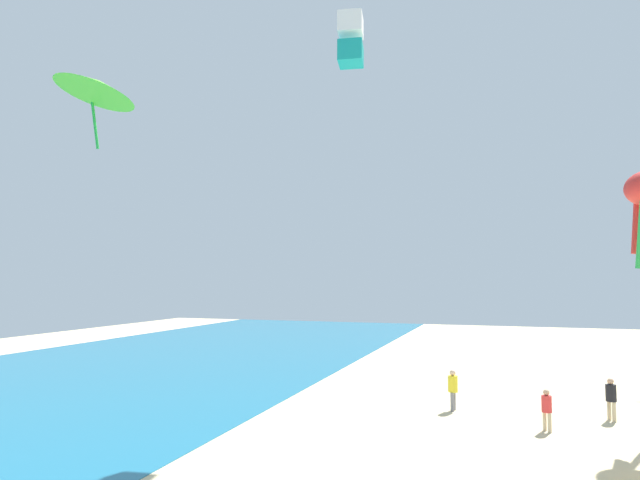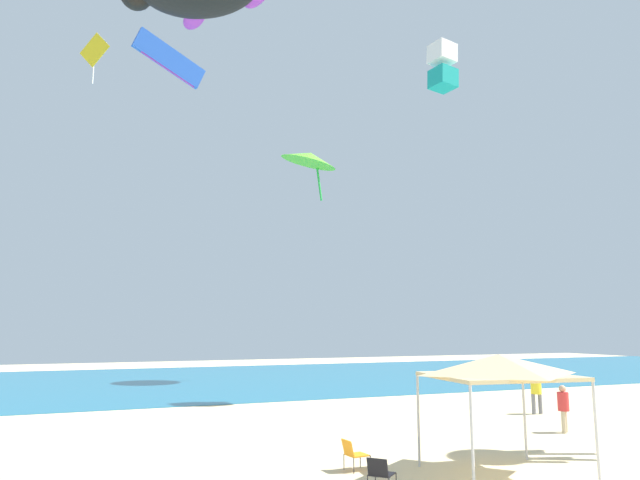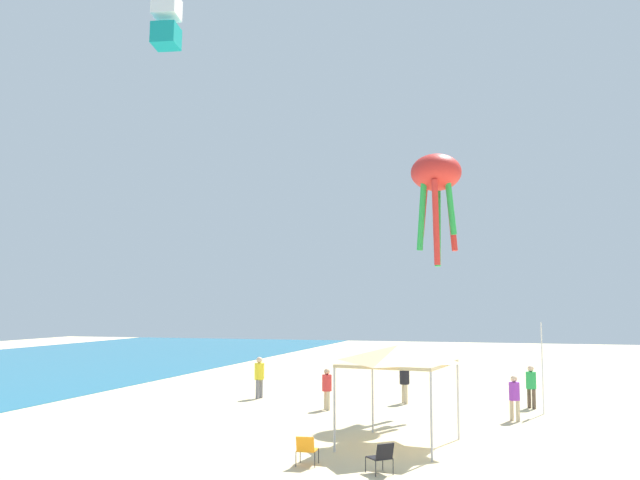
# 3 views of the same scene
# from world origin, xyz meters

# --- Properties ---
(ground) EXTENTS (120.00, 120.00, 0.10)m
(ground) POSITION_xyz_m (0.00, 0.00, -0.05)
(ground) COLOR beige
(canopy_tent) EXTENTS (3.83, 3.46, 3.09)m
(canopy_tent) POSITION_xyz_m (0.30, 3.65, 2.77)
(canopy_tent) COLOR #B7B7BC
(canopy_tent) RESTS_ON ground
(folding_chair_near_cooler) EXTENTS (0.81, 0.80, 0.82)m
(folding_chair_near_cooler) POSITION_xyz_m (-3.40, 3.48, 0.47)
(folding_chair_near_cooler) COLOR black
(folding_chair_near_cooler) RESTS_ON ground
(folding_chair_facing_ocean) EXTENTS (0.67, 0.59, 0.82)m
(folding_chair_facing_ocean) POSITION_xyz_m (-3.07, 5.62, 0.47)
(folding_chair_facing_ocean) COLOR black
(folding_chair_facing_ocean) RESTS_ON ground
(banner_flag) EXTENTS (0.36, 0.06, 3.65)m
(banner_flag) POSITION_xyz_m (7.99, -0.87, 2.20)
(banner_flag) COLOR silver
(banner_flag) RESTS_ON ground
(person_watching_sky) EXTENTS (0.40, 0.40, 1.70)m
(person_watching_sky) POSITION_xyz_m (6.55, 7.76, 1.00)
(person_watching_sky) COLOR #C6B28C
(person_watching_sky) RESTS_ON ground
(person_far_stroller) EXTENTS (0.51, 0.46, 1.92)m
(person_far_stroller) POSITION_xyz_m (8.97, 11.72, 1.13)
(person_far_stroller) COLOR slate
(person_far_stroller) RESTS_ON ground
(person_near_umbrella) EXTENTS (0.46, 0.44, 1.85)m
(person_near_umbrella) POSITION_xyz_m (9.27, 4.94, 1.09)
(person_near_umbrella) COLOR #C6B28C
(person_near_umbrella) RESTS_ON ground
(person_by_tent) EXTENTS (0.40, 0.40, 1.70)m
(person_by_tent) POSITION_xyz_m (5.91, 0.23, 0.99)
(person_by_tent) COLOR #C6B28C
(person_by_tent) RESTS_ON ground
(person_beachcomber) EXTENTS (0.43, 0.43, 1.79)m
(person_beachcomber) POSITION_xyz_m (9.35, -0.43, 1.05)
(person_beachcomber) COLOR brown
(person_beachcomber) RESTS_ON ground
(kite_octopus_red) EXTENTS (2.18, 2.18, 4.84)m
(kite_octopus_red) POSITION_xyz_m (8.04, 3.26, 9.79)
(kite_octopus_red) COLOR red
(kite_box_white) EXTENTS (1.45, 1.41, 2.64)m
(kite_box_white) POSITION_xyz_m (7.86, 16.38, 18.34)
(kite_box_white) COLOR white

